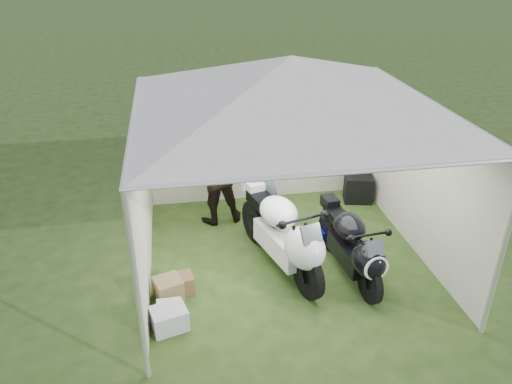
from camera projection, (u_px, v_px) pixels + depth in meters
ground at (285, 256)px, 7.55m from camera, size 80.00×80.00×0.00m
canopy_tent at (290, 88)px, 6.41m from camera, size 5.66×5.66×3.00m
motorcycle_white at (284, 233)px, 6.98m from camera, size 0.93×2.18×1.10m
motorcycle_black at (353, 245)px, 6.88m from camera, size 0.54×1.89×0.93m
paddock_stand at (327, 237)px, 7.79m from camera, size 0.38×0.26×0.27m
person_dark_jacket at (214, 172)px, 8.13m from camera, size 0.95×0.79×1.79m
person_blue_jacket at (263, 177)px, 7.73m from camera, size 0.80×0.86×1.98m
equipment_box at (358, 188)px, 9.05m from camera, size 0.56×0.49×0.48m
crate_0 at (169, 319)px, 6.10m from camera, size 0.49×0.43×0.28m
crate_1 at (168, 289)px, 6.60m from camera, size 0.43×0.43×0.30m
crate_2 at (169, 311)px, 6.27m from camera, size 0.31×0.26×0.22m
crate_3 at (179, 284)px, 6.72m from camera, size 0.43×0.34×0.26m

